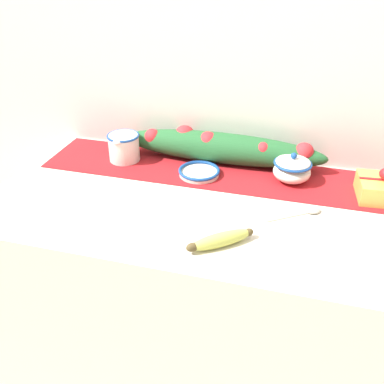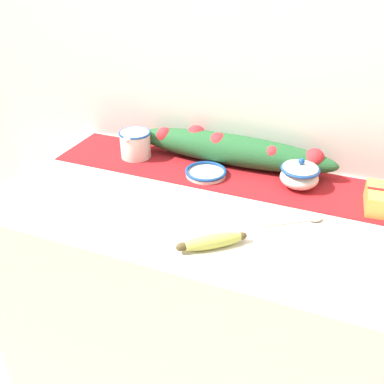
# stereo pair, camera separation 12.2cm
# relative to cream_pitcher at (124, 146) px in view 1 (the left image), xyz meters

# --- Properties ---
(countertop) EXTENTS (1.27, 0.65, 0.92)m
(countertop) POSITION_rel_cream_pitcher_xyz_m (0.33, -0.19, -0.52)
(countertop) COLOR beige
(countertop) RESTS_ON ground_plane
(back_wall) EXTENTS (2.07, 0.04, 2.40)m
(back_wall) POSITION_rel_cream_pitcher_xyz_m (0.33, 0.15, 0.22)
(back_wall) COLOR silver
(back_wall) RESTS_ON ground_plane
(table_runner) EXTENTS (1.17, 0.25, 0.00)m
(table_runner) POSITION_rel_cream_pitcher_xyz_m (0.33, -0.00, -0.05)
(table_runner) COLOR #A8191E
(table_runner) RESTS_ON countertop
(cream_pitcher) EXTENTS (0.11, 0.13, 0.10)m
(cream_pitcher) POSITION_rel_cream_pitcher_xyz_m (0.00, 0.00, 0.00)
(cream_pitcher) COLOR white
(cream_pitcher) RESTS_ON countertop
(sugar_bowl) EXTENTS (0.12, 0.12, 0.10)m
(sugar_bowl) POSITION_rel_cream_pitcher_xyz_m (0.57, -0.00, -0.01)
(sugar_bowl) COLOR white
(sugar_bowl) RESTS_ON countertop
(small_dish) EXTENTS (0.14, 0.14, 0.02)m
(small_dish) POSITION_rel_cream_pitcher_xyz_m (0.28, -0.04, -0.04)
(small_dish) COLOR white
(small_dish) RESTS_ON countertop
(banana) EXTENTS (0.16, 0.14, 0.04)m
(banana) POSITION_rel_cream_pitcher_xyz_m (0.43, -0.39, -0.04)
(banana) COLOR #CCD156
(banana) RESTS_ON countertop
(spoon) EXTENTS (0.15, 0.11, 0.01)m
(spoon) POSITION_rel_cream_pitcher_xyz_m (0.64, -0.17, -0.05)
(spoon) COLOR #A89E89
(spoon) RESTS_ON countertop
(poinsettia_garland) EXTENTS (0.71, 0.11, 0.11)m
(poinsettia_garland) POSITION_rel_cream_pitcher_xyz_m (0.33, 0.07, 0.00)
(poinsettia_garland) COLOR #235B2D
(poinsettia_garland) RESTS_ON countertop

